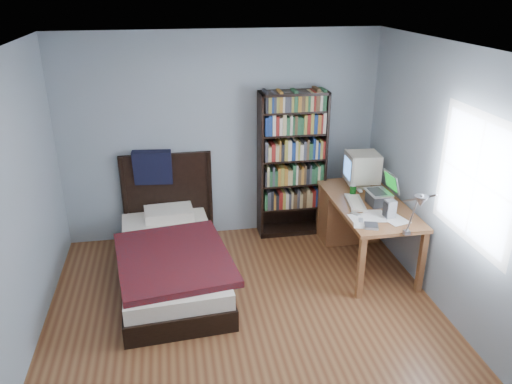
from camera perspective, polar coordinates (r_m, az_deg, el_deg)
room at (r=4.07m, az=-0.27°, el=-2.12°), size 4.20×4.24×2.50m
desk at (r=6.13m, az=11.03°, el=-2.27°), size 0.75×1.51×0.73m
crt_monitor at (r=5.97m, az=11.97°, el=2.74°), size 0.39×0.36×0.42m
laptop at (r=5.58m, az=13.95°, el=-0.39°), size 0.30×0.30×0.36m
desk_lamp at (r=4.50m, az=18.13°, el=-1.39°), size 0.23×0.51×0.60m
keyboard at (r=5.56m, az=11.27°, el=-1.20°), size 0.23×0.45×0.04m
speaker at (r=5.29m, az=15.06°, el=-1.89°), size 0.11×0.11×0.19m
soda_can at (r=5.74m, az=11.02°, el=0.13°), size 0.07×0.07×0.13m
mouse at (r=5.89m, az=11.79°, el=0.14°), size 0.06×0.10×0.03m
phone_silver at (r=5.30m, az=11.31°, el=-2.49°), size 0.10×0.11×0.02m
phone_grey at (r=5.18m, az=11.89°, el=-3.20°), size 0.07×0.10×0.02m
external_drive at (r=5.08m, az=13.03°, el=-3.81°), size 0.17×0.17×0.03m
bookshelf at (r=6.12m, az=4.11°, el=3.10°), size 0.81×0.30×1.81m
bed at (r=5.49m, az=-9.70°, el=-7.15°), size 1.26×2.14×1.16m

